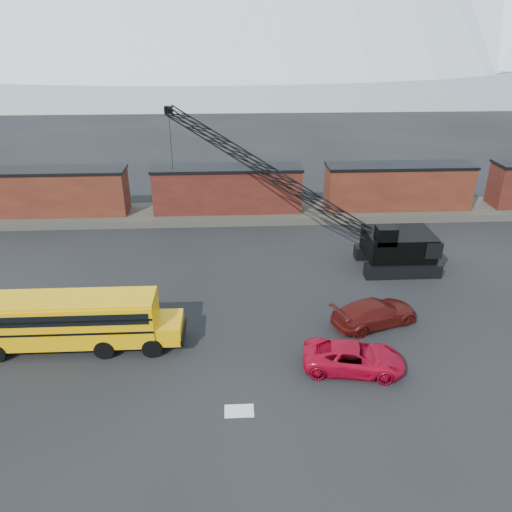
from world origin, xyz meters
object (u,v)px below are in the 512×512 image
at_px(school_bus, 72,320).
at_px(maroon_suv, 375,313).
at_px(red_pickup, 354,357).
at_px(crawler_crane, 266,170).

height_order(school_bus, maroon_suv, school_bus).
height_order(school_bus, red_pickup, school_bus).
relative_size(red_pickup, crawler_crane, 0.26).
distance_m(maroon_suv, crawler_crane, 15.13).
bearing_deg(red_pickup, maroon_suv, -18.84).
bearing_deg(crawler_crane, red_pickup, -78.41).
distance_m(school_bus, maroon_suv, 17.65).
bearing_deg(red_pickup, school_bus, 88.82).
height_order(school_bus, crawler_crane, crawler_crane).
bearing_deg(maroon_suv, red_pickup, 131.71).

